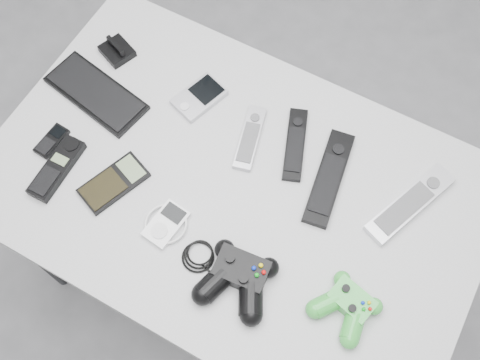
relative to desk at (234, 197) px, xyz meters
The scene contains 15 objects.
floor 0.72m from the desk, 108.28° to the left, with size 3.50×3.50×0.00m, color slate.
desk is the anchor object (origin of this frame).
pda_keyboard 0.44m from the desk, behind, with size 0.27×0.11×0.02m, color black.
dock_bracket 0.50m from the desk, 157.72° to the left, with size 0.08×0.07×0.04m, color black.
pda 0.27m from the desk, 139.00° to the left, with size 0.08×0.13×0.02m, color #A3A2A9.
remote_silver_a 0.15m from the desk, 101.66° to the left, with size 0.04×0.18×0.02m, color #A3A2A9.
remote_black_a 0.20m from the desk, 64.62° to the left, with size 0.04×0.19×0.02m, color black.
remote_black_b 0.24m from the desk, 33.19° to the left, with size 0.06×0.25×0.02m, color black.
remote_silver_b 0.42m from the desk, 21.93° to the left, with size 0.06×0.25×0.03m, color silver.
mobile_phone 0.47m from the desk, 165.91° to the right, with size 0.04×0.09×0.02m, color black.
cordless_handset 0.43m from the desk, 156.69° to the right, with size 0.05×0.17×0.03m, color black.
calculator 0.29m from the desk, 152.19° to the right, with size 0.08×0.16×0.02m, color black.
mp3_player 0.20m from the desk, 118.57° to the right, with size 0.10×0.11×0.02m, color silver.
controller_black 0.25m from the desk, 58.31° to the right, with size 0.27×0.17×0.05m, color black, non-canonical shape.
controller_green 0.39m from the desk, 20.83° to the right, with size 0.13×0.14×0.05m, color #268B27, non-canonical shape.
Camera 1 is at (0.30, -0.56, 2.00)m, focal length 42.00 mm.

